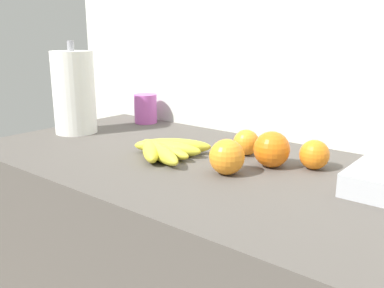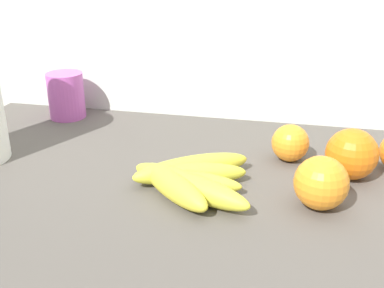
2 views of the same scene
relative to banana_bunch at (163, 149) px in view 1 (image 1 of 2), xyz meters
name	(u,v)px [view 1 (image 1 of 2)]	position (x,y,z in m)	size (l,w,h in m)	color
wall_back	(318,213)	(0.27, 0.37, -0.23)	(1.97, 0.06, 1.30)	silver
banana_bunch	(163,149)	(0.00, 0.00, 0.00)	(0.21, 0.21, 0.04)	gold
orange_right	(272,149)	(0.25, 0.10, 0.02)	(0.08, 0.08, 0.08)	orange
orange_far_right	(227,157)	(0.20, -0.01, 0.02)	(0.08, 0.08, 0.08)	orange
orange_back_right	(314,155)	(0.33, 0.14, 0.01)	(0.07, 0.07, 0.07)	orange
orange_back_left	(246,142)	(0.15, 0.15, 0.01)	(0.07, 0.07, 0.07)	orange
paper_towel_roll	(74,92)	(-0.40, 0.03, 0.11)	(0.13, 0.13, 0.28)	white
mug	(146,109)	(-0.33, 0.27, 0.03)	(0.08, 0.08, 0.10)	#BF56B3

